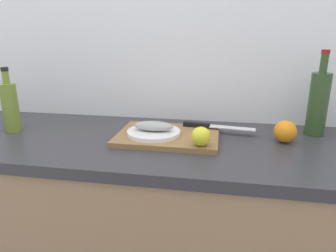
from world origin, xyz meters
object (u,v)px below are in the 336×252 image
object	(u,v)px
olive_oil_bottle	(10,106)
lemon_0	(201,136)
chef_knife	(209,126)
wine_bottle	(318,103)
orange_0	(285,131)
fish_fillet	(154,126)
cutting_board	(168,136)
white_plate	(154,132)

from	to	relation	value
olive_oil_bottle	lemon_0	bearing A→B (deg)	-6.58
chef_knife	lemon_0	xyz separation A→B (m)	(-0.02, -0.21, 0.02)
lemon_0	olive_oil_bottle	world-z (taller)	olive_oil_bottle
chef_knife	lemon_0	world-z (taller)	lemon_0
wine_bottle	orange_0	distance (m)	0.20
fish_fillet	wine_bottle	bearing A→B (deg)	15.18
olive_oil_bottle	chef_knife	bearing A→B (deg)	8.31
wine_bottle	chef_knife	bearing A→B (deg)	-173.05
olive_oil_bottle	orange_0	size ratio (longest dim) A/B	3.16
olive_oil_bottle	orange_0	distance (m)	1.09
cutting_board	chef_knife	bearing A→B (deg)	32.55
chef_knife	wine_bottle	xyz separation A→B (m)	(0.42, 0.05, 0.10)
olive_oil_bottle	orange_0	xyz separation A→B (m)	(1.09, 0.06, -0.06)
white_plate	fish_fillet	size ratio (longest dim) A/B	1.33
cutting_board	chef_knife	xyz separation A→B (m)	(0.15, 0.10, 0.02)
white_plate	lemon_0	xyz separation A→B (m)	(0.19, -0.09, 0.03)
white_plate	lemon_0	size ratio (longest dim) A/B	3.05
olive_oil_bottle	wine_bottle	world-z (taller)	wine_bottle
cutting_board	fish_fillet	world-z (taller)	fish_fillet
cutting_board	fish_fillet	xyz separation A→B (m)	(-0.05, -0.02, 0.04)
lemon_0	chef_knife	bearing A→B (deg)	84.67
fish_fillet	chef_knife	bearing A→B (deg)	29.83
fish_fillet	wine_bottle	size ratio (longest dim) A/B	0.46
fish_fillet	lemon_0	xyz separation A→B (m)	(0.19, -0.09, 0.00)
cutting_board	wine_bottle	size ratio (longest dim) A/B	1.16
wine_bottle	orange_0	size ratio (longest dim) A/B	4.00
cutting_board	white_plate	bearing A→B (deg)	-159.12
lemon_0	olive_oil_bottle	size ratio (longest dim) A/B	0.25
chef_knife	wine_bottle	size ratio (longest dim) A/B	0.88
white_plate	cutting_board	bearing A→B (deg)	20.88
fish_fillet	olive_oil_bottle	bearing A→B (deg)	179.98
orange_0	white_plate	bearing A→B (deg)	-173.53
olive_oil_bottle	wine_bottle	size ratio (longest dim) A/B	0.79
white_plate	chef_knife	size ratio (longest dim) A/B	0.70
cutting_board	orange_0	world-z (taller)	orange_0
chef_knife	olive_oil_bottle	size ratio (longest dim) A/B	1.11
white_plate	lemon_0	bearing A→B (deg)	-25.94
white_plate	orange_0	distance (m)	0.49
olive_oil_bottle	fish_fillet	bearing A→B (deg)	-0.02
olive_oil_bottle	wine_bottle	bearing A→B (deg)	7.85
wine_bottle	white_plate	bearing A→B (deg)	-164.82
cutting_board	orange_0	size ratio (longest dim) A/B	4.64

